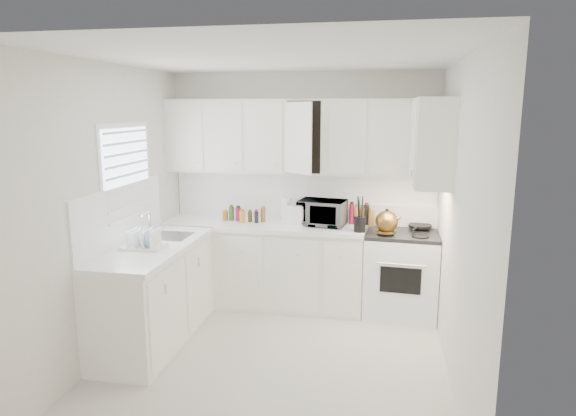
% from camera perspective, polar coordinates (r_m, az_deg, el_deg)
% --- Properties ---
extents(floor, '(3.20, 3.20, 0.00)m').
position_cam_1_polar(floor, '(4.72, -1.64, -16.75)').
color(floor, silver).
rests_on(floor, ground).
extents(ceiling, '(3.20, 3.20, 0.00)m').
position_cam_1_polar(ceiling, '(4.19, -1.85, 16.52)').
color(ceiling, white).
rests_on(ceiling, ground).
extents(wall_back, '(3.00, 0.00, 3.00)m').
position_cam_1_polar(wall_back, '(5.81, 1.65, 2.18)').
color(wall_back, white).
rests_on(wall_back, ground).
extents(wall_front, '(3.00, 0.00, 3.00)m').
position_cam_1_polar(wall_front, '(2.78, -8.90, -8.08)').
color(wall_front, white).
rests_on(wall_front, ground).
extents(wall_left, '(0.00, 3.20, 3.20)m').
position_cam_1_polar(wall_left, '(4.81, -19.47, -0.37)').
color(wall_left, white).
rests_on(wall_left, ground).
extents(wall_right, '(0.00, 3.20, 3.20)m').
position_cam_1_polar(wall_right, '(4.21, 18.62, -1.89)').
color(wall_right, white).
rests_on(wall_right, ground).
extents(window_blinds, '(0.06, 0.96, 1.06)m').
position_cam_1_polar(window_blinds, '(5.06, -17.49, 3.18)').
color(window_blinds, white).
rests_on(window_blinds, wall_left).
extents(lower_cabinets_back, '(2.22, 0.60, 0.90)m').
position_cam_1_polar(lower_cabinets_back, '(5.80, -2.71, -6.50)').
color(lower_cabinets_back, white).
rests_on(lower_cabinets_back, floor).
extents(lower_cabinets_left, '(0.60, 1.60, 0.90)m').
position_cam_1_polar(lower_cabinets_left, '(5.07, -14.73, -9.50)').
color(lower_cabinets_left, white).
rests_on(lower_cabinets_left, floor).
extents(countertop_back, '(2.24, 0.64, 0.05)m').
position_cam_1_polar(countertop_back, '(5.66, -2.78, -1.94)').
color(countertop_back, white).
rests_on(countertop_back, lower_cabinets_back).
extents(countertop_left, '(0.64, 1.62, 0.05)m').
position_cam_1_polar(countertop_left, '(4.92, -14.89, -4.33)').
color(countertop_left, white).
rests_on(countertop_left, lower_cabinets_left).
extents(backsplash_back, '(2.98, 0.02, 0.55)m').
position_cam_1_polar(backsplash_back, '(5.81, 1.63, 1.44)').
color(backsplash_back, white).
rests_on(backsplash_back, wall_back).
extents(backsplash_left, '(0.02, 1.60, 0.55)m').
position_cam_1_polar(backsplash_left, '(4.99, -18.18, -0.76)').
color(backsplash_left, white).
rests_on(backsplash_left, wall_left).
extents(upper_cabinets_back, '(3.00, 0.33, 0.80)m').
position_cam_1_polar(upper_cabinets_back, '(5.62, 1.39, 3.93)').
color(upper_cabinets_back, white).
rests_on(upper_cabinets_back, wall_back).
extents(upper_cabinets_right, '(0.33, 0.90, 0.80)m').
position_cam_1_polar(upper_cabinets_right, '(4.96, 15.62, 2.54)').
color(upper_cabinets_right, white).
rests_on(upper_cabinets_right, wall_right).
extents(sink, '(0.42, 0.38, 0.30)m').
position_cam_1_polar(sink, '(5.20, -13.33, -1.79)').
color(sink, gray).
rests_on(sink, countertop_left).
extents(stove, '(0.80, 0.67, 1.17)m').
position_cam_1_polar(stove, '(5.61, 12.66, -5.96)').
color(stove, white).
rests_on(stove, floor).
extents(tea_kettle, '(0.33, 0.29, 0.27)m').
position_cam_1_polar(tea_kettle, '(5.32, 11.00, -1.34)').
color(tea_kettle, olive).
rests_on(tea_kettle, stove).
extents(frying_pan, '(0.38, 0.48, 0.04)m').
position_cam_1_polar(frying_pan, '(5.67, 14.59, -1.86)').
color(frying_pan, black).
rests_on(frying_pan, stove).
extents(microwave, '(0.53, 0.35, 0.34)m').
position_cam_1_polar(microwave, '(5.53, 3.86, -0.22)').
color(microwave, gray).
rests_on(microwave, countertop_back).
extents(rice_cooker, '(0.28, 0.28, 0.26)m').
position_cam_1_polar(rice_cooker, '(5.56, 1.19, -0.51)').
color(rice_cooker, white).
rests_on(rice_cooker, countertop_back).
extents(paper_towel, '(0.12, 0.12, 0.27)m').
position_cam_1_polar(paper_towel, '(5.72, -0.17, -0.16)').
color(paper_towel, white).
rests_on(paper_towel, countertop_back).
extents(utensil_crock, '(0.16, 0.16, 0.38)m').
position_cam_1_polar(utensil_crock, '(5.26, 8.07, -0.62)').
color(utensil_crock, black).
rests_on(utensil_crock, countertop_back).
extents(dish_rack, '(0.37, 0.29, 0.20)m').
position_cam_1_polar(dish_rack, '(4.82, -15.95, -3.20)').
color(dish_rack, white).
rests_on(dish_rack, countertop_left).
extents(spice_left_0, '(0.06, 0.06, 0.13)m').
position_cam_1_polar(spice_left_0, '(5.88, -6.85, -0.61)').
color(spice_left_0, '#9F682B').
rests_on(spice_left_0, countertop_back).
extents(spice_left_1, '(0.06, 0.06, 0.13)m').
position_cam_1_polar(spice_left_1, '(5.78, -6.41, -0.81)').
color(spice_left_1, '#366722').
rests_on(spice_left_1, countertop_back).
extents(spice_left_2, '(0.06, 0.06, 0.13)m').
position_cam_1_polar(spice_left_2, '(5.84, -5.45, -0.66)').
color(spice_left_2, '#AB1642').
rests_on(spice_left_2, countertop_back).
extents(spice_left_3, '(0.06, 0.06, 0.13)m').
position_cam_1_polar(spice_left_3, '(5.74, -4.98, -0.87)').
color(spice_left_3, gold).
rests_on(spice_left_3, countertop_back).
extents(spice_left_4, '(0.06, 0.06, 0.13)m').
position_cam_1_polar(spice_left_4, '(5.80, -4.02, -0.72)').
color(spice_left_4, '#543D18').
rests_on(spice_left_4, countertop_back).
extents(spice_left_5, '(0.06, 0.06, 0.13)m').
position_cam_1_polar(spice_left_5, '(5.70, -3.52, -0.93)').
color(spice_left_5, black).
rests_on(spice_left_5, countertop_back).
extents(spice_left_6, '(0.06, 0.06, 0.13)m').
position_cam_1_polar(spice_left_6, '(5.77, -2.58, -0.78)').
color(spice_left_6, '#9F682B').
rests_on(spice_left_6, countertop_back).
extents(sauce_right_0, '(0.06, 0.06, 0.19)m').
position_cam_1_polar(sauce_right_0, '(5.66, 7.21, -0.78)').
color(sauce_right_0, '#AB1642').
rests_on(sauce_right_0, countertop_back).
extents(sauce_right_1, '(0.06, 0.06, 0.19)m').
position_cam_1_polar(sauce_right_1, '(5.60, 7.74, -0.92)').
color(sauce_right_1, gold).
rests_on(sauce_right_1, countertop_back).
extents(sauce_right_2, '(0.06, 0.06, 0.19)m').
position_cam_1_polar(sauce_right_2, '(5.65, 8.33, -0.82)').
color(sauce_right_2, '#543D18').
rests_on(sauce_right_2, countertop_back).
extents(sauce_right_3, '(0.06, 0.06, 0.19)m').
position_cam_1_polar(sauce_right_3, '(5.59, 8.86, -0.96)').
color(sauce_right_3, black).
rests_on(sauce_right_3, countertop_back).
extents(sauce_right_4, '(0.06, 0.06, 0.19)m').
position_cam_1_polar(sauce_right_4, '(5.65, 9.44, -0.86)').
color(sauce_right_4, '#9F682B').
rests_on(sauce_right_4, countertop_back).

